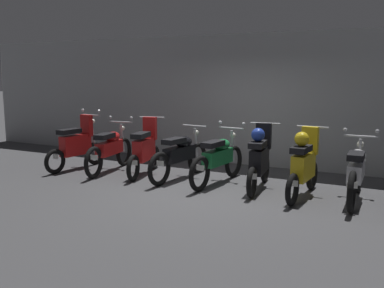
# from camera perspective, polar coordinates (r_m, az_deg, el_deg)

# --- Properties ---
(ground_plane) EXTENTS (80.00, 80.00, 0.00)m
(ground_plane) POSITION_cam_1_polar(r_m,az_deg,el_deg) (7.85, 1.54, -6.21)
(ground_plane) COLOR #424244
(back_wall) EXTENTS (16.00, 0.30, 2.98)m
(back_wall) POSITION_cam_1_polar(r_m,az_deg,el_deg) (10.10, 8.12, 5.72)
(back_wall) COLOR #9EA0A3
(back_wall) RESTS_ON ground
(motorbike_slot_0) EXTENTS (0.59, 1.68, 1.29)m
(motorbike_slot_0) POSITION_cam_1_polar(r_m,az_deg,el_deg) (9.93, -14.79, -0.14)
(motorbike_slot_0) COLOR black
(motorbike_slot_0) RESTS_ON ground
(motorbike_slot_1) EXTENTS (0.58, 1.94, 1.15)m
(motorbike_slot_1) POSITION_cam_1_polar(r_m,az_deg,el_deg) (9.50, -10.65, -0.62)
(motorbike_slot_1) COLOR black
(motorbike_slot_1) RESTS_ON ground
(motorbike_slot_2) EXTENTS (0.57, 1.67, 1.18)m
(motorbike_slot_2) POSITION_cam_1_polar(r_m,az_deg,el_deg) (9.10, -6.18, -0.74)
(motorbike_slot_2) COLOR black
(motorbike_slot_2) RESTS_ON ground
(motorbike_slot_3) EXTENTS (0.56, 1.95, 1.03)m
(motorbike_slot_3) POSITION_cam_1_polar(r_m,az_deg,el_deg) (8.67, -1.56, -1.41)
(motorbike_slot_3) COLOR black
(motorbike_slot_3) RESTS_ON ground
(motorbike_slot_4) EXTENTS (0.59, 1.95, 1.15)m
(motorbike_slot_4) POSITION_cam_1_polar(r_m,az_deg,el_deg) (8.32, 3.48, -1.86)
(motorbike_slot_4) COLOR black
(motorbike_slot_4) RESTS_ON ground
(motorbike_slot_5) EXTENTS (0.56, 1.68, 1.18)m
(motorbike_slot_5) POSITION_cam_1_polar(r_m,az_deg,el_deg) (7.99, 8.81, -1.88)
(motorbike_slot_5) COLOR black
(motorbike_slot_5) RESTS_ON ground
(motorbike_slot_6) EXTENTS (0.56, 1.68, 1.18)m
(motorbike_slot_6) POSITION_cam_1_polar(r_m,az_deg,el_deg) (7.63, 14.40, -2.60)
(motorbike_slot_6) COLOR black
(motorbike_slot_6) RESTS_ON ground
(motorbike_slot_7) EXTENTS (0.59, 1.95, 1.15)m
(motorbike_slot_7) POSITION_cam_1_polar(r_m,az_deg,el_deg) (7.65, 20.65, -3.43)
(motorbike_slot_7) COLOR black
(motorbike_slot_7) RESTS_ON ground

